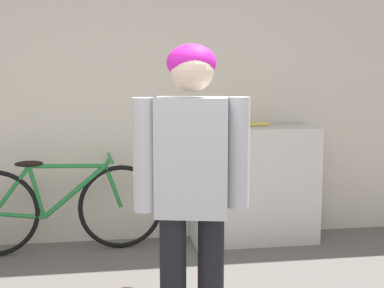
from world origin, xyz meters
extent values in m
cube|color=beige|center=(0.00, 3.00, 1.30)|extent=(8.00, 0.06, 2.60)
cube|color=white|center=(0.55, 2.97, 0.35)|extent=(0.08, 0.01, 0.12)
cube|color=beige|center=(1.16, 2.75, 0.49)|extent=(1.05, 0.39, 0.98)
cylinder|color=black|center=(0.42, 0.93, 0.38)|extent=(0.13, 0.13, 0.76)
cube|color=#B2B2B7|center=(0.33, 0.93, 1.04)|extent=(0.38, 0.29, 0.57)
cylinder|color=#B2B2B7|center=(0.10, 0.93, 1.05)|extent=(0.11, 0.11, 0.54)
cylinder|color=#B2B2B7|center=(0.56, 0.93, 1.05)|extent=(0.11, 0.11, 0.54)
sphere|color=beige|center=(0.33, 0.93, 1.45)|extent=(0.20, 0.20, 0.20)
ellipsoid|color=#D11EAD|center=(0.33, 0.95, 1.49)|extent=(0.24, 0.22, 0.17)
torus|color=black|center=(0.03, 2.75, 0.35)|extent=(0.69, 0.08, 0.69)
cylinder|color=#237A38|center=(-0.77, 2.70, 0.32)|extent=(0.38, 0.06, 0.09)
cylinder|color=#237A38|center=(-0.82, 2.69, 0.53)|extent=(0.30, 0.05, 0.38)
cylinder|color=#237A38|center=(-0.63, 2.71, 0.50)|extent=(0.13, 0.04, 0.42)
cylinder|color=#237A38|center=(-0.34, 2.72, 0.49)|extent=(0.52, 0.07, 0.43)
cylinder|color=#237A38|center=(-0.38, 2.72, 0.70)|extent=(0.59, 0.07, 0.05)
cylinder|color=#237A38|center=(-0.03, 2.74, 0.52)|extent=(0.15, 0.04, 0.36)
cylinder|color=#237A38|center=(-0.07, 2.74, 0.72)|extent=(0.07, 0.04, 0.08)
cylinder|color=#237A38|center=(-0.05, 2.74, 0.75)|extent=(0.05, 0.46, 0.02)
ellipsoid|color=black|center=(-0.68, 2.70, 0.73)|extent=(0.22, 0.09, 0.05)
ellipsoid|color=#EAD64C|center=(1.13, 2.80, 1.00)|extent=(0.16, 0.04, 0.04)
ellipsoid|color=#EAD64C|center=(1.02, 2.82, 1.00)|extent=(0.15, 0.09, 0.03)
ellipsoid|color=#EAD64C|center=(1.24, 2.82, 1.00)|extent=(0.15, 0.09, 0.03)
sphere|color=brown|center=(0.97, 2.83, 1.00)|extent=(0.02, 0.02, 0.02)
camera|label=1|loc=(-0.06, -1.55, 1.44)|focal=50.00mm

